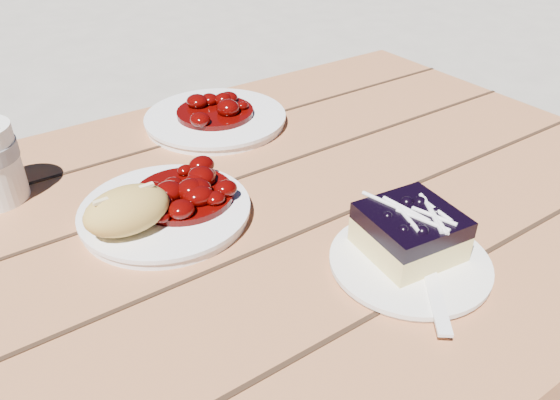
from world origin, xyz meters
TOP-DOWN VIEW (x-y plane):
  - main_plate at (0.28, 0.05)m, footprint 0.22×0.22m
  - goulash_stew at (0.31, 0.05)m, footprint 0.13×0.13m
  - bread_roll at (0.22, 0.03)m, footprint 0.11×0.07m
  - dessert_plate at (0.47, -0.20)m, footprint 0.18×0.18m
  - blueberry_cake at (0.48, -0.19)m, footprint 0.11×0.11m
  - fork_dessert at (0.45, -0.26)m, footprint 0.12×0.14m
  - second_plate at (0.47, 0.27)m, footprint 0.24×0.24m
  - second_stew at (0.47, 0.27)m, footprint 0.13×0.13m

SIDE VIEW (x-z plane):
  - dessert_plate at x=0.47m, z-range 0.75..0.76m
  - main_plate at x=0.28m, z-range 0.75..0.77m
  - second_plate at x=0.47m, z-range 0.75..0.77m
  - fork_dessert at x=0.45m, z-range 0.76..0.76m
  - goulash_stew at x=0.31m, z-range 0.77..0.81m
  - second_stew at x=0.47m, z-range 0.77..0.81m
  - blueberry_cake at x=0.48m, z-range 0.76..0.82m
  - bread_roll at x=0.22m, z-range 0.77..0.82m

